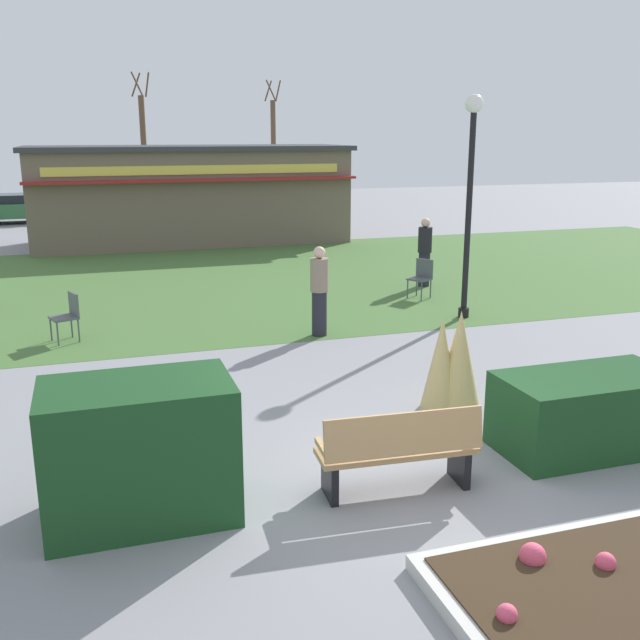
% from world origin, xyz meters
% --- Properties ---
extents(ground_plane, '(80.00, 80.00, 0.00)m').
position_xyz_m(ground_plane, '(0.00, 0.00, 0.00)').
color(ground_plane, gray).
extents(lawn_patch, '(36.00, 12.00, 0.01)m').
position_xyz_m(lawn_patch, '(0.00, 11.48, 0.00)').
color(lawn_patch, '#446B33').
rests_on(lawn_patch, ground_plane).
extents(park_bench, '(1.73, 0.64, 0.95)m').
position_xyz_m(park_bench, '(0.00, -0.26, 0.48)').
color(park_bench, tan).
rests_on(park_bench, ground_plane).
extents(hedge_left, '(1.82, 1.10, 1.39)m').
position_xyz_m(hedge_left, '(-2.60, 0.08, 0.69)').
color(hedge_left, '#19421E').
rests_on(hedge_left, ground_plane).
extents(hedge_right, '(2.15, 1.10, 0.93)m').
position_xyz_m(hedge_right, '(2.61, 0.07, 0.46)').
color(hedge_right, '#19421E').
rests_on(hedge_right, ground_plane).
extents(ornamental_grass_behind_left, '(0.63, 0.63, 1.39)m').
position_xyz_m(ornamental_grass_behind_left, '(1.79, 1.74, 0.69)').
color(ornamental_grass_behind_left, tan).
rests_on(ornamental_grass_behind_left, ground_plane).
extents(ornamental_grass_behind_right, '(0.54, 0.54, 1.29)m').
position_xyz_m(ornamental_grass_behind_right, '(1.55, 1.80, 0.65)').
color(ornamental_grass_behind_right, tan).
rests_on(ornamental_grass_behind_right, ground_plane).
extents(lamppost_mid, '(0.36, 0.36, 4.43)m').
position_xyz_m(lamppost_mid, '(4.35, 6.23, 2.77)').
color(lamppost_mid, black).
rests_on(lamppost_mid, ground_plane).
extents(trash_bin, '(0.52, 0.52, 0.80)m').
position_xyz_m(trash_bin, '(-2.92, 0.38, 0.40)').
color(trash_bin, '#2D4233').
rests_on(trash_bin, ground_plane).
extents(food_kiosk, '(10.72, 4.10, 3.28)m').
position_xyz_m(food_kiosk, '(0.53, 18.57, 1.65)').
color(food_kiosk, '#6B5B4C').
rests_on(food_kiosk, ground_plane).
extents(cafe_chair_east, '(0.56, 0.56, 0.89)m').
position_xyz_m(cafe_chair_east, '(-3.38, 6.88, 0.53)').
color(cafe_chair_east, '#4C5156').
rests_on(cafe_chair_east, ground_plane).
extents(cafe_chair_center, '(0.60, 0.60, 0.89)m').
position_xyz_m(cafe_chair_center, '(4.31, 8.16, 0.53)').
color(cafe_chair_center, '#4C5156').
rests_on(cafe_chair_center, ground_plane).
extents(person_strolling, '(0.34, 0.34, 1.69)m').
position_xyz_m(person_strolling, '(1.08, 5.82, 0.86)').
color(person_strolling, '#23232D').
rests_on(person_strolling, ground_plane).
extents(person_standing, '(0.34, 0.34, 1.69)m').
position_xyz_m(person_standing, '(4.93, 9.31, 0.86)').
color(person_standing, '#23232D').
rests_on(person_standing, ground_plane).
extents(parked_car_west_slot, '(4.25, 2.15, 1.20)m').
position_xyz_m(parked_car_west_slot, '(-5.48, 26.45, 0.64)').
color(parked_car_west_slot, '#2D6638').
rests_on(parked_car_west_slot, ground_plane).
extents(parked_car_center_slot, '(4.28, 2.21, 1.20)m').
position_xyz_m(parked_car_center_slot, '(-0.60, 26.45, 0.64)').
color(parked_car_center_slot, black).
rests_on(parked_car_center_slot, ground_plane).
extents(tree_left_bg, '(0.91, 0.96, 6.49)m').
position_xyz_m(tree_left_bg, '(7.33, 33.65, 2.88)').
color(tree_left_bg, brown).
rests_on(tree_left_bg, ground_plane).
extents(tree_right_bg, '(0.91, 0.96, 6.48)m').
position_xyz_m(tree_right_bg, '(-0.03, 30.22, 2.88)').
color(tree_right_bg, brown).
rests_on(tree_right_bg, ground_plane).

